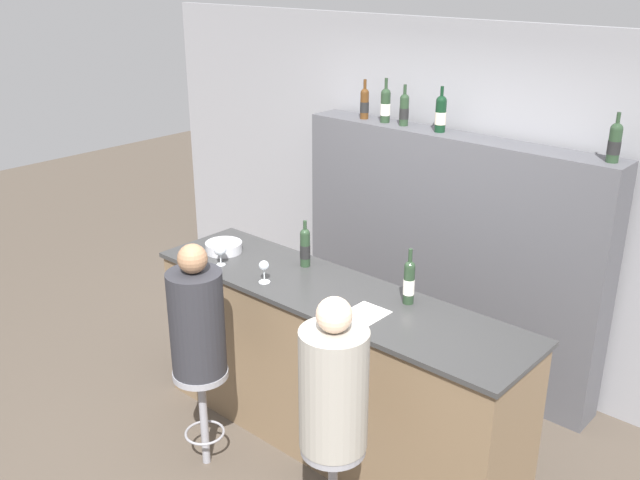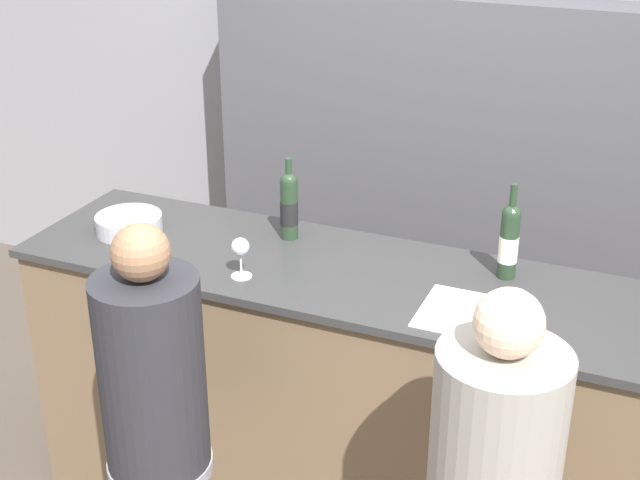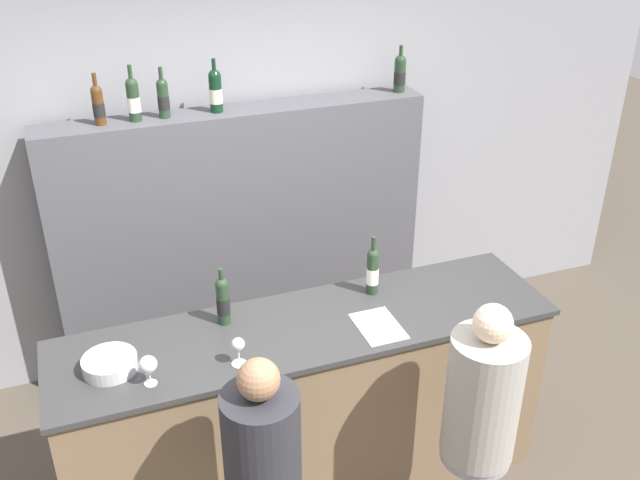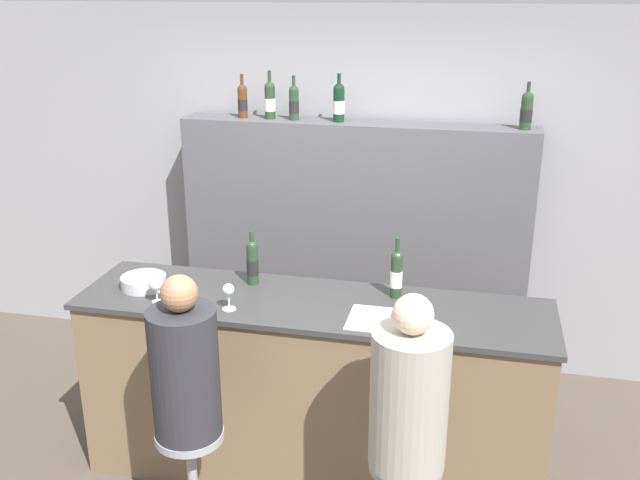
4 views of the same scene
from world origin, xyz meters
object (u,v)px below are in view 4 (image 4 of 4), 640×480
object	(u,v)px
wine_bottle_counter_0	(252,262)
wine_bottle_backbar_2	(294,102)
wine_bottle_backbar_1	(270,100)
guest_seated_left	(185,367)
wine_bottle_backbar_3	(339,102)
wine_bottle_counter_1	(396,273)
wine_bottle_backbar_4	(527,110)
metal_bowl	(144,282)
bar_stool_left	(191,458)
guest_seated_right	(409,394)
wine_glass_0	(156,284)
wine_bottle_backbar_0	(243,100)
wine_glass_1	(228,291)

from	to	relation	value
wine_bottle_counter_0	wine_bottle_backbar_2	world-z (taller)	wine_bottle_backbar_2
wine_bottle_backbar_1	guest_seated_left	size ratio (longest dim) A/B	0.40
wine_bottle_counter_0	wine_bottle_backbar_3	bearing A→B (deg)	76.35
wine_bottle_counter_1	wine_bottle_backbar_4	size ratio (longest dim) A/B	1.14
wine_bottle_backbar_3	wine_bottle_backbar_4	xyz separation A→B (m)	(1.22, 0.00, -0.01)
wine_bottle_backbar_2	metal_bowl	xyz separation A→B (m)	(-0.55, -1.31, -0.84)
wine_bottle_backbar_2	guest_seated_left	xyz separation A→B (m)	(-0.02, -2.00, -0.94)
wine_bottle_counter_0	bar_stool_left	distance (m)	1.13
wine_bottle_backbar_1	metal_bowl	bearing A→B (deg)	-106.04
wine_bottle_backbar_2	guest_seated_right	distance (m)	2.44
wine_glass_0	wine_bottle_counter_1	bearing A→B (deg)	16.04
wine_bottle_counter_0	wine_bottle_backbar_2	size ratio (longest dim) A/B	1.06
metal_bowl	wine_bottle_counter_1	bearing A→B (deg)	7.81
guest_seated_right	wine_glass_0	bearing A→B (deg)	160.15
guest_seated_left	wine_bottle_backbar_0	bearing A→B (deg)	99.99
wine_bottle_counter_0	guest_seated_left	distance (m)	0.90
wine_bottle_backbar_4	guest_seated_right	bearing A→B (deg)	-103.90
guest_seated_left	guest_seated_right	xyz separation A→B (m)	(1.06, -0.00, 0.00)
wine_bottle_backbar_4	metal_bowl	bearing A→B (deg)	-147.73
wine_bottle_counter_0	metal_bowl	xyz separation A→B (m)	(-0.59, -0.19, -0.10)
wine_bottle_backbar_0	guest_seated_left	size ratio (longest dim) A/B	0.37
wine_bottle_backbar_2	guest_seated_right	xyz separation A→B (m)	(1.04, -2.00, -0.94)
metal_bowl	bar_stool_left	size ratio (longest dim) A/B	0.38
wine_bottle_backbar_0	wine_bottle_backbar_2	xyz separation A→B (m)	(0.37, 0.00, 0.00)
metal_bowl	bar_stool_left	distance (m)	1.06
wine_bottle_counter_1	wine_bottle_backbar_1	distance (m)	1.70
guest_seated_left	wine_bottle_counter_1	bearing A→B (deg)	44.78
wine_bottle_counter_0	wine_bottle_backbar_4	distance (m)	2.01
metal_bowl	wine_bottle_backbar_1	bearing A→B (deg)	73.96
wine_bottle_backbar_0	wine_glass_1	xyz separation A→B (m)	(0.39, -1.48, -0.76)
wine_bottle_backbar_3	metal_bowl	world-z (taller)	wine_bottle_backbar_3
wine_bottle_backbar_0	wine_bottle_backbar_2	bearing A→B (deg)	0.00
guest_seated_left	bar_stool_left	bearing A→B (deg)	-45.00
wine_bottle_backbar_1	wine_bottle_backbar_2	world-z (taller)	wine_bottle_backbar_1
wine_bottle_backbar_0	wine_bottle_backbar_4	distance (m)	1.90
wine_bottle_backbar_3	guest_seated_left	bearing A→B (deg)	-99.36
wine_bottle_counter_0	wine_bottle_backbar_0	distance (m)	1.40
wine_bottle_backbar_2	guest_seated_left	size ratio (longest dim) A/B	0.37
wine_bottle_backbar_0	guest_seated_left	bearing A→B (deg)	-80.01
wine_bottle_backbar_3	bar_stool_left	world-z (taller)	wine_bottle_backbar_3
wine_bottle_backbar_0	wine_glass_0	bearing A→B (deg)	-90.79
wine_bottle_backbar_4	bar_stool_left	bearing A→B (deg)	-127.82
wine_bottle_counter_1	wine_bottle_backbar_4	world-z (taller)	wine_bottle_backbar_4
wine_bottle_backbar_1	wine_bottle_counter_1	bearing A→B (deg)	-47.21
wine_glass_0	guest_seated_right	bearing A→B (deg)	-19.85
wine_glass_1	wine_bottle_backbar_2	bearing A→B (deg)	90.94
wine_bottle_counter_0	wine_bottle_backbar_1	bearing A→B (deg)	100.66
wine_bottle_backbar_4	bar_stool_left	xyz separation A→B (m)	(-1.55, -2.00, -1.45)
guest_seated_left	guest_seated_right	bearing A→B (deg)	-0.00
wine_bottle_counter_0	wine_bottle_backbar_4	bearing A→B (deg)	36.88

